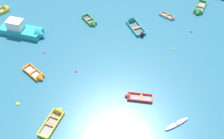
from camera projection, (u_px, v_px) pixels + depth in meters
rowboat_green_near_camera at (199, 11)px, 43.20m from camera, size 3.29×4.36×1.22m
kayak_white_far_back at (177, 124)px, 28.69m from camera, size 3.05×1.77×0.30m
motor_launch_turquoise_midfield_right at (24, 30)px, 38.88m from camera, size 7.26×4.39×2.69m
rowboat_yellow_foreground_center at (3, 10)px, 43.30m from camera, size 4.05×3.84×1.23m
rowboat_grey_near_left at (171, 18)px, 42.00m from camera, size 2.53×2.56×0.90m
rowboat_orange_outer_left at (38, 76)px, 33.40m from camera, size 3.18×3.33×1.06m
rowboat_red_distant_center at (133, 97)px, 31.19m from camera, size 3.48×1.75×1.00m
rowboat_green_near_right at (92, 23)px, 41.00m from camera, size 2.52×3.42×1.03m
rowboat_turquoise_cluster_inner at (133, 24)px, 40.84m from camera, size 2.74×4.64×1.40m
rowboat_yellow_back_row_left at (56, 115)px, 29.39m from camera, size 2.92×4.17×1.20m
mooring_buoy_near_foreground at (191, 32)px, 39.79m from camera, size 0.38×0.38×0.38m
mooring_buoy_central at (18, 104)px, 30.64m from camera, size 0.46×0.46×0.46m
mooring_buoy_between_boats_right at (173, 49)px, 37.17m from camera, size 0.28×0.28×0.28m
mooring_buoy_midfield at (44, 53)px, 36.60m from camera, size 0.31×0.31×0.31m
mooring_buoy_trailing at (76, 72)px, 34.18m from camera, size 0.33×0.33×0.33m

